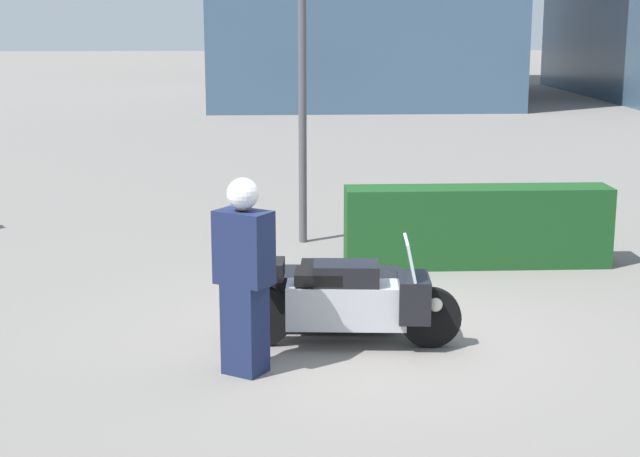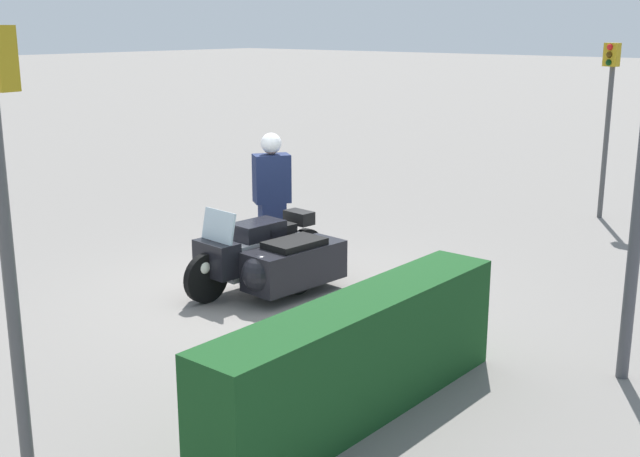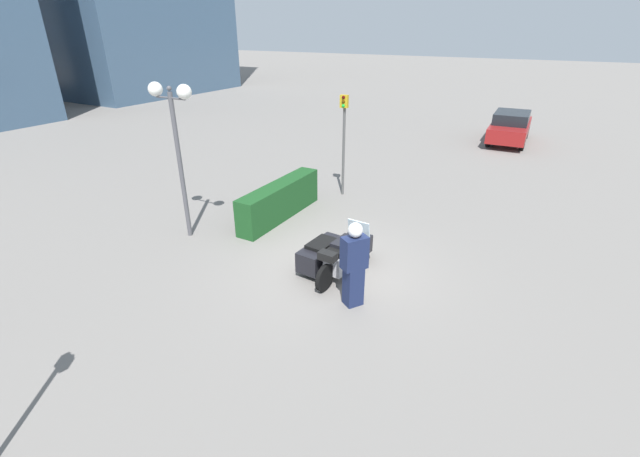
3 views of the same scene
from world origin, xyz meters
name	(u,v)px [view 2 (image 2 of 3)]	position (x,y,z in m)	size (l,w,h in m)	color
ground_plane	(270,293)	(0.00, 0.00, 0.00)	(160.00, 160.00, 0.00)	slate
police_motorcycle	(271,258)	(-0.05, -0.01, 0.46)	(2.38, 1.29, 1.15)	black
officer_rider	(272,194)	(-1.14, -1.01, 1.01)	(0.61, 0.55, 1.90)	#192347
hedge_bush_curbside	(359,358)	(1.93, 2.92, 0.55)	(3.60, 0.61, 1.09)	#19471E
traffic_light_near	(7,212)	(4.64, 2.12, 2.24)	(0.23, 0.27, 3.41)	#4C4C4C
traffic_light_far	(608,103)	(-6.94, 1.66, 2.06)	(0.22, 0.28, 3.10)	#4C4C4C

